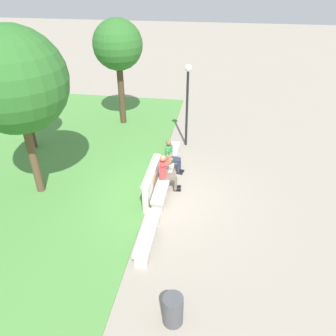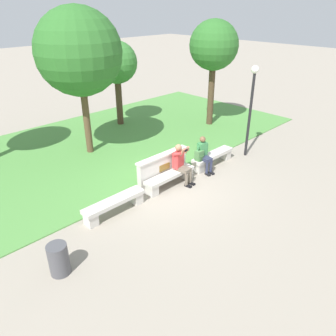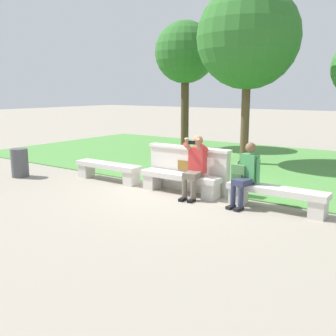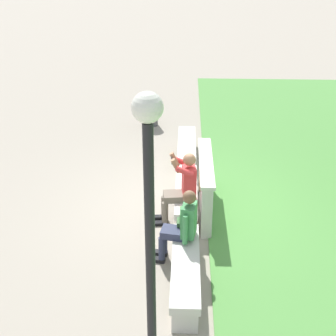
{
  "view_description": "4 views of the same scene",
  "coord_description": "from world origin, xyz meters",
  "px_view_note": "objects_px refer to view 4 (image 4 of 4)",
  "views": [
    {
      "loc": [
        -8.65,
        -1.59,
        6.53
      ],
      "look_at": [
        0.04,
        -0.19,
        1.09
      ],
      "focal_mm": 35.0,
      "sensor_mm": 36.0,
      "label": 1
    },
    {
      "loc": [
        -6.52,
        -6.53,
        5.35
      ],
      "look_at": [
        -0.56,
        -0.48,
        1.02
      ],
      "focal_mm": 35.0,
      "sensor_mm": 36.0,
      "label": 2
    },
    {
      "loc": [
        4.68,
        -7.06,
        2.24
      ],
      "look_at": [
        0.18,
        -0.72,
        0.71
      ],
      "focal_mm": 42.0,
      "sensor_mm": 36.0,
      "label": 3
    },
    {
      "loc": [
        7.56,
        -0.03,
        4.52
      ],
      "look_at": [
        0.31,
        -0.33,
        0.99
      ],
      "focal_mm": 50.0,
      "sensor_mm": 36.0,
      "label": 4
    }
  ],
  "objects_px": {
    "bench_main": "(187,148)",
    "person_distant": "(182,225)",
    "bench_near": "(186,195)",
    "trash_bin": "(150,112)",
    "person_photographer": "(182,185)",
    "backpack": "(185,221)",
    "lamp_post": "(149,209)",
    "bench_mid": "(185,269)"
  },
  "relations": [
    {
      "from": "person_photographer",
      "to": "trash_bin",
      "type": "bearing_deg",
      "value": -169.06
    },
    {
      "from": "bench_near",
      "to": "backpack",
      "type": "xyz_separation_m",
      "value": [
        1.42,
        -0.01,
        0.33
      ]
    },
    {
      "from": "person_photographer",
      "to": "backpack",
      "type": "height_order",
      "value": "person_photographer"
    },
    {
      "from": "bench_mid",
      "to": "backpack",
      "type": "relative_size",
      "value": 4.48
    },
    {
      "from": "bench_main",
      "to": "backpack",
      "type": "xyz_separation_m",
      "value": [
        3.61,
        -0.01,
        0.33
      ]
    },
    {
      "from": "bench_main",
      "to": "bench_near",
      "type": "relative_size",
      "value": 1.0
    },
    {
      "from": "trash_bin",
      "to": "person_photographer",
      "type": "bearing_deg",
      "value": 10.94
    },
    {
      "from": "bench_near",
      "to": "backpack",
      "type": "bearing_deg",
      "value": -0.49
    },
    {
      "from": "bench_main",
      "to": "lamp_post",
      "type": "xyz_separation_m",
      "value": [
        5.99,
        -0.36,
        1.96
      ]
    },
    {
      "from": "person_photographer",
      "to": "bench_main",
      "type": "bearing_deg",
      "value": 178.32
    },
    {
      "from": "bench_near",
      "to": "person_photographer",
      "type": "height_order",
      "value": "person_photographer"
    },
    {
      "from": "trash_bin",
      "to": "lamp_post",
      "type": "bearing_deg",
      "value": 4.55
    },
    {
      "from": "person_distant",
      "to": "trash_bin",
      "type": "height_order",
      "value": "person_distant"
    },
    {
      "from": "trash_bin",
      "to": "lamp_post",
      "type": "xyz_separation_m",
      "value": [
        8.2,
        0.65,
        1.88
      ]
    },
    {
      "from": "bench_main",
      "to": "bench_mid",
      "type": "height_order",
      "value": "same"
    },
    {
      "from": "person_photographer",
      "to": "person_distant",
      "type": "height_order",
      "value": "person_photographer"
    },
    {
      "from": "bench_near",
      "to": "bench_mid",
      "type": "height_order",
      "value": "same"
    },
    {
      "from": "bench_main",
      "to": "person_distant",
      "type": "xyz_separation_m",
      "value": [
        3.79,
        -0.07,
        0.37
      ]
    },
    {
      "from": "bench_main",
      "to": "trash_bin",
      "type": "bearing_deg",
      "value": -155.45
    },
    {
      "from": "bench_near",
      "to": "person_photographer",
      "type": "bearing_deg",
      "value": -10.07
    },
    {
      "from": "bench_mid",
      "to": "trash_bin",
      "type": "distance_m",
      "value": 6.68
    },
    {
      "from": "bench_near",
      "to": "trash_bin",
      "type": "distance_m",
      "value": 4.52
    },
    {
      "from": "bench_near",
      "to": "lamp_post",
      "type": "bearing_deg",
      "value": -5.42
    },
    {
      "from": "bench_mid",
      "to": "backpack",
      "type": "distance_m",
      "value": 0.83
    },
    {
      "from": "person_distant",
      "to": "backpack",
      "type": "relative_size",
      "value": 2.94
    },
    {
      "from": "bench_main",
      "to": "bench_near",
      "type": "height_order",
      "value": "same"
    },
    {
      "from": "bench_near",
      "to": "trash_bin",
      "type": "xyz_separation_m",
      "value": [
        -4.41,
        -1.01,
        0.08
      ]
    },
    {
      "from": "person_photographer",
      "to": "lamp_post",
      "type": "bearing_deg",
      "value": -4.81
    },
    {
      "from": "lamp_post",
      "to": "bench_mid",
      "type": "bearing_deg",
      "value": 167.36
    },
    {
      "from": "person_distant",
      "to": "backpack",
      "type": "bearing_deg",
      "value": 163.12
    },
    {
      "from": "person_distant",
      "to": "backpack",
      "type": "xyz_separation_m",
      "value": [
        -0.17,
        0.05,
        -0.05
      ]
    },
    {
      "from": "person_distant",
      "to": "lamp_post",
      "type": "distance_m",
      "value": 2.73
    },
    {
      "from": "bench_main",
      "to": "lamp_post",
      "type": "height_order",
      "value": "lamp_post"
    },
    {
      "from": "person_photographer",
      "to": "person_distant",
      "type": "xyz_separation_m",
      "value": [
        1.16,
        0.01,
        -0.06
      ]
    },
    {
      "from": "lamp_post",
      "to": "bench_main",
      "type": "bearing_deg",
      "value": 176.56
    },
    {
      "from": "lamp_post",
      "to": "bench_near",
      "type": "bearing_deg",
      "value": 174.58
    },
    {
      "from": "bench_main",
      "to": "backpack",
      "type": "distance_m",
      "value": 3.63
    },
    {
      "from": "bench_near",
      "to": "person_distant",
      "type": "height_order",
      "value": "person_distant"
    },
    {
      "from": "bench_main",
      "to": "person_photographer",
      "type": "xyz_separation_m",
      "value": [
        2.62,
        -0.08,
        0.44
      ]
    },
    {
      "from": "trash_bin",
      "to": "person_distant",
      "type": "bearing_deg",
      "value": 8.97
    },
    {
      "from": "bench_main",
      "to": "person_photographer",
      "type": "relative_size",
      "value": 1.45
    },
    {
      "from": "person_photographer",
      "to": "backpack",
      "type": "distance_m",
      "value": 1.0
    }
  ]
}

